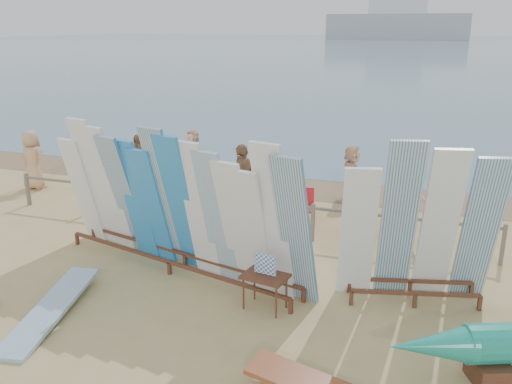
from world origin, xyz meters
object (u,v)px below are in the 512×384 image
at_px(flat_board_a, 52,316).
at_px(beachgoer_4, 243,180).
at_px(beachgoer_11, 193,153).
at_px(beachgoer_5, 351,173).
at_px(beachgoer_9, 458,176).
at_px(stroller, 362,220).
at_px(beachgoer_8, 438,205).
at_px(beachgoer_extra_1, 138,159).
at_px(vendor_table, 265,291).
at_px(beach_chair_left, 240,207).
at_px(side_surfboard_rack, 420,230).
at_px(beach_chair_right, 304,211).
at_px(main_surfboard_rack, 175,208).
at_px(beachgoer_0, 33,160).

height_order(flat_board_a, beachgoer_4, beachgoer_4).
bearing_deg(beachgoer_11, beachgoer_5, 24.02).
bearing_deg(beachgoer_9, stroller, 128.49).
bearing_deg(beachgoer_8, beachgoer_extra_1, 13.39).
bearing_deg(beachgoer_8, stroller, 30.92).
height_order(vendor_table, beach_chair_left, vendor_table).
bearing_deg(side_surfboard_rack, beachgoer_extra_1, 135.54).
distance_m(beach_chair_right, beachgoer_extra_1, 5.95).
relative_size(vendor_table, beachgoer_9, 0.64).
height_order(beachgoer_extra_1, beachgoer_11, beachgoer_extra_1).
relative_size(stroller, beachgoer_4, 0.54).
bearing_deg(flat_board_a, beachgoer_extra_1, 99.68).
xyz_separation_m(main_surfboard_rack, flat_board_a, (-1.22, -2.34, -1.34)).
xyz_separation_m(flat_board_a, beachgoer_9, (6.59, 8.62, 0.81)).
xyz_separation_m(side_surfboard_rack, beachgoer_11, (-7.38, 6.41, -0.61)).
relative_size(side_surfboard_rack, beachgoer_0, 1.70).
relative_size(side_surfboard_rack, beachgoer_4, 1.60).
xyz_separation_m(side_surfboard_rack, beachgoer_5, (-2.06, 5.47, -0.58)).
distance_m(beach_chair_right, beachgoer_8, 3.30).
bearing_deg(beachgoer_8, beach_chair_right, 17.62).
xyz_separation_m(beach_chair_left, beach_chair_right, (1.65, 0.29, -0.02)).
height_order(beachgoer_8, beachgoer_4, beachgoer_4).
xyz_separation_m(stroller, beachgoer_8, (1.64, 0.13, 0.50)).
xyz_separation_m(side_surfboard_rack, beachgoer_extra_1, (-8.62, 5.05, -0.60)).
distance_m(beachgoer_9, beachgoer_4, 5.93).
bearing_deg(beachgoer_5, beach_chair_left, 103.97).
bearing_deg(beachgoer_5, beachgoer_9, -106.91).
relative_size(beachgoer_11, beachgoer_4, 0.81).
height_order(beach_chair_left, beachgoer_11, beachgoer_11).
distance_m(side_surfboard_rack, stroller, 3.31).
height_order(flat_board_a, beach_chair_right, beach_chair_right).
xyz_separation_m(main_surfboard_rack, beachgoer_0, (-6.70, 3.76, -0.45)).
bearing_deg(beachgoer_8, beachgoer_9, -72.32).
xyz_separation_m(beach_chair_left, beachgoer_8, (4.84, -0.21, 0.65)).
bearing_deg(beachgoer_11, beachgoer_0, -109.65).
height_order(main_surfboard_rack, beach_chair_left, main_surfboard_rack).
distance_m(side_surfboard_rack, beachgoer_4, 5.61).
height_order(main_surfboard_rack, stroller, main_surfboard_rack).
bearing_deg(beachgoer_0, beachgoer_5, -162.60).
height_order(beachgoer_11, beachgoer_4, beachgoer_4).
relative_size(flat_board_a, beach_chair_left, 3.13).
height_order(beach_chair_right, beachgoer_5, beachgoer_5).
bearing_deg(beachgoer_11, vendor_table, -22.73).
relative_size(main_surfboard_rack, beachgoer_extra_1, 3.86).
bearing_deg(beachgoer_5, beachgoer_8, -164.97).
distance_m(stroller, beachgoer_9, 3.84).
bearing_deg(flat_board_a, beach_chair_left, 67.08).
xyz_separation_m(beach_chair_right, beachgoer_5, (0.84, 1.99, 0.57)).
distance_m(flat_board_a, beachgoer_8, 8.32).
bearing_deg(beachgoer_extra_1, beachgoer_11, -14.43).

